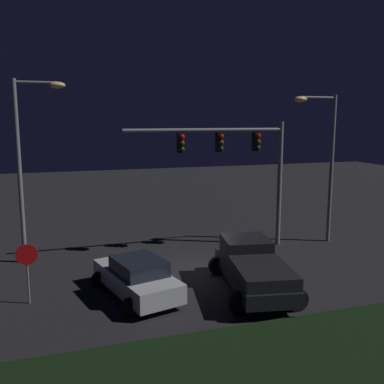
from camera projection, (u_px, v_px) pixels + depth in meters
The scene contains 8 objects.
ground_plane at pixel (201, 270), 19.21m from camera, with size 80.00×80.00×0.00m, color black.
grass_median at pixel (316, 383), 10.87m from camera, with size 24.41×6.77×0.10m, color black.
pickup_truck at pixel (252, 265), 16.88m from camera, with size 3.51×5.67×1.80m.
car_sedan at pixel (137, 277), 16.27m from camera, with size 3.17×4.71×1.51m.
traffic_signal_gantry at pixel (237, 154), 21.70m from camera, with size 8.32×0.56×6.50m.
street_lamp_left at pixel (28, 150), 19.52m from camera, with size 2.29×0.44×8.39m.
street_lamp_right at pixel (324, 151), 22.83m from camera, with size 2.50×0.44×7.87m.
stop_sign at pixel (27, 262), 15.44m from camera, with size 0.76×0.08×2.23m.
Camera 1 is at (-6.02, -17.36, 6.61)m, focal length 40.43 mm.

